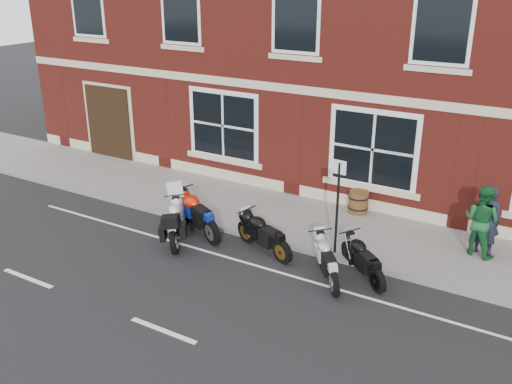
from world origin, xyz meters
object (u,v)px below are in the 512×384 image
moto_sport_silver (329,258)px  pedestrian_right (481,220)px  barrel_planter (358,202)px  pedestrian_left (487,220)px  moto_touring_silver (178,220)px  moto_sport_red (198,212)px  moto_sport_black (264,232)px  moto_naked_black (363,257)px  parking_sign (338,201)px

moto_sport_silver → pedestrian_right: pedestrian_right is taller
barrel_planter → pedestrian_left: bearing=-12.5°
barrel_planter → moto_touring_silver: bearing=-133.0°
moto_sport_red → moto_sport_silver: bearing=-70.0°
pedestrian_left → moto_touring_silver: bearing=26.1°
moto_touring_silver → moto_sport_black: size_ratio=0.96×
moto_sport_red → pedestrian_right: 7.17m
moto_naked_black → moto_touring_silver: bearing=138.2°
moto_sport_black → pedestrian_right: pedestrian_right is taller
pedestrian_right → moto_sport_silver: bearing=63.7°
moto_sport_red → moto_sport_black: moto_sport_red is taller
pedestrian_right → parking_sign: bearing=48.0°
moto_sport_red → parking_sign: (3.74, 0.58, 0.92)m
moto_sport_silver → pedestrian_right: bearing=8.8°
moto_sport_silver → pedestrian_left: 4.09m
moto_naked_black → pedestrian_left: pedestrian_left is taller
moto_naked_black → parking_sign: 1.49m
moto_sport_red → moto_naked_black: moto_sport_red is taller
barrel_planter → parking_sign: bearing=-81.3°
moto_touring_silver → barrel_planter: 5.18m
moto_sport_black → moto_naked_black: moto_sport_black is taller
moto_sport_black → moto_sport_silver: size_ratio=1.15×
moto_touring_silver → moto_sport_black: (2.27, 0.53, -0.04)m
moto_sport_black → parking_sign: bearing=-46.9°
pedestrian_left → parking_sign: (-3.15, -1.82, 0.50)m
pedestrian_left → parking_sign: 3.67m
moto_sport_black → moto_touring_silver: bearing=124.5°
moto_naked_black → pedestrian_left: bearing=-1.7°
moto_sport_black → moto_naked_black: size_ratio=1.26×
moto_sport_silver → parking_sign: parking_sign is taller
pedestrian_left → parking_sign: bearing=33.0°
pedestrian_left → pedestrian_right: pedestrian_right is taller
pedestrian_left → parking_sign: parking_sign is taller
moto_touring_silver → parking_sign: bearing=-15.2°
pedestrian_right → barrel_planter: size_ratio=2.77×
moto_sport_black → pedestrian_left: (4.80, 2.48, 0.49)m
moto_sport_black → parking_sign: 2.03m
pedestrian_left → barrel_planter: pedestrian_left is taller
moto_naked_black → pedestrian_right: (2.10, 2.28, 0.52)m
pedestrian_left → barrel_planter: bearing=-9.4°
moto_sport_silver → barrel_planter: moto_sport_silver is taller
moto_sport_black → pedestrian_right: bearing=-41.9°
moto_naked_black → pedestrian_left: 3.29m
moto_sport_black → pedestrian_left: size_ratio=1.09×
moto_sport_red → moto_sport_silver: size_ratio=1.25×
moto_touring_silver → moto_naked_black: bearing=-24.8°
barrel_planter → parking_sign: size_ratio=0.27×
pedestrian_right → moto_sport_black: bearing=45.4°
moto_naked_black → parking_sign: size_ratio=0.64×
pedestrian_left → moto_naked_black: bearing=50.3°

